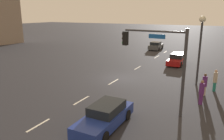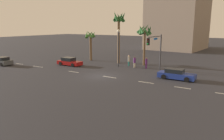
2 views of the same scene
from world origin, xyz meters
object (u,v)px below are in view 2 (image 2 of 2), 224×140
object	(u,v)px
palm_tree_0	(90,39)
pedestrian_2	(135,62)
car_2	(2,61)
traffic_signal	(156,47)
car_1	(69,62)
car_0	(176,74)
pedestrian_1	(146,63)
palm_tree_1	(145,33)
pedestrian_0	(129,60)
palm_tree_2	(119,25)
streetlamp	(119,41)

from	to	relation	value
palm_tree_0	pedestrian_2	bearing A→B (deg)	-11.08
car_2	traffic_signal	world-z (taller)	traffic_signal
car_1	traffic_signal	bearing A→B (deg)	7.20
car_0	car_1	xyz separation A→B (m)	(-18.66, 0.16, 0.00)
car_0	pedestrian_1	bearing A→B (deg)	143.33
pedestrian_1	traffic_signal	bearing A→B (deg)	-44.96
traffic_signal	palm_tree_1	size ratio (longest dim) A/B	0.77
car_2	car_1	bearing A→B (deg)	29.66
pedestrian_0	palm_tree_2	xyz separation A→B (m)	(-2.82, 1.43, 5.99)
pedestrian_2	palm_tree_0	world-z (taller)	palm_tree_0
pedestrian_0	palm_tree_1	distance (m)	5.33
pedestrian_1	pedestrian_2	bearing A→B (deg)	-179.99
car_2	pedestrian_0	size ratio (longest dim) A/B	2.17
car_0	traffic_signal	distance (m)	5.23
streetlamp	palm_tree_2	size ratio (longest dim) A/B	0.66
pedestrian_1	palm_tree_1	distance (m)	5.50
traffic_signal	palm_tree_0	world-z (taller)	palm_tree_0
car_0	pedestrian_1	distance (m)	7.60
car_0	car_1	distance (m)	18.66
pedestrian_0	palm_tree_2	size ratio (longest dim) A/B	0.20
pedestrian_1	pedestrian_2	xyz separation A→B (m)	(-2.09, -0.00, -0.01)
pedestrian_0	pedestrian_2	distance (m)	1.58
streetlamp	palm_tree_1	bearing A→B (deg)	47.38
pedestrian_0	pedestrian_2	size ratio (longest dim) A/B	1.04
traffic_signal	streetlamp	size ratio (longest dim) A/B	0.90
car_2	palm_tree_0	distance (m)	16.52
car_2	streetlamp	size ratio (longest dim) A/B	0.65
car_1	pedestrian_1	distance (m)	13.31
car_0	palm_tree_2	size ratio (longest dim) A/B	0.50
car_1	pedestrian_0	world-z (taller)	pedestrian_0
pedestrian_2	palm_tree_0	size ratio (longest dim) A/B	0.30
car_1	palm_tree_2	size ratio (longest dim) A/B	0.49
car_1	streetlamp	xyz separation A→B (m)	(7.89, 3.48, 3.72)
car_0	car_2	distance (m)	29.71
palm_tree_2	streetlamp	bearing A→B (deg)	-61.12
pedestrian_0	palm_tree_2	bearing A→B (deg)	153.18
traffic_signal	palm_tree_2	bearing A→B (deg)	152.53
traffic_signal	pedestrian_2	distance (m)	5.92
car_0	pedestrian_2	bearing A→B (deg)	150.99
car_0	pedestrian_1	size ratio (longest dim) A/B	2.58
streetlamp	pedestrian_0	bearing A→B (deg)	53.45
pedestrian_2	palm_tree_2	size ratio (longest dim) A/B	0.19
car_1	streetlamp	world-z (taller)	streetlamp
car_1	palm_tree_0	size ratio (longest dim) A/B	0.76
car_2	pedestrian_0	distance (m)	22.43
traffic_signal	pedestrian_0	world-z (taller)	traffic_signal
streetlamp	pedestrian_1	distance (m)	5.85
pedestrian_2	car_0	bearing A→B (deg)	-29.01
pedestrian_2	palm_tree_2	xyz separation A→B (m)	(-4.25, 2.11, 6.05)
car_1	palm_tree_2	distance (m)	11.02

